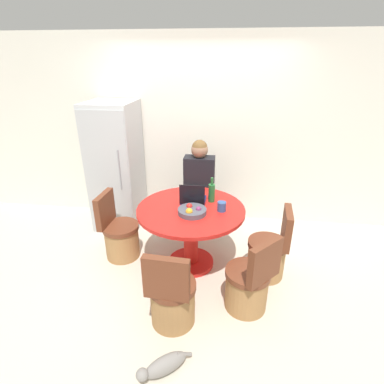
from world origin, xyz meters
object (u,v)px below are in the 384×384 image
refrigerator (116,167)px  cat (164,366)px  chair_left_side (120,236)px  chair_near_camera (172,299)px  chair_right_side (269,254)px  chair_near_right_corner (249,285)px  bottle (212,192)px  laptop (193,198)px  dining_table (191,224)px  fruit_bowl (192,211)px  person_seated (200,182)px

refrigerator → cat: size_ratio=4.42×
chair_left_side → cat: chair_left_side is taller
chair_near_camera → chair_right_side: size_ratio=1.00×
refrigerator → chair_near_right_corner: bearing=-39.4°
chair_left_side → refrigerator: bearing=22.8°
cat → bottle: bearing=-136.5°
refrigerator → laptop: (1.16, -0.71, -0.08)m
dining_table → cat: bearing=-91.3°
dining_table → laptop: bearing=88.4°
refrigerator → chair_near_camera: 2.15m
dining_table → laptop: 0.30m
dining_table → fruit_bowl: bearing=-77.5°
chair_left_side → chair_near_camera: bearing=-135.0°
fruit_bowl → bottle: (0.19, 0.33, 0.08)m
refrigerator → fruit_bowl: 1.55m
chair_right_side → laptop: size_ratio=2.93×
chair_left_side → laptop: 1.04m
chair_near_camera → person_seated: (0.07, 1.70, 0.46)m
chair_near_camera → chair_left_side: (-0.83, 0.94, 0.00)m
chair_near_right_corner → cat: bearing=3.0°
refrigerator → chair_near_camera: bearing=-57.8°
dining_table → chair_near_camera: size_ratio=1.44×
chair_left_side → fruit_bowl: bearing=-97.9°
bottle → chair_near_camera: bearing=-104.1°
cat → refrigerator: bearing=-101.1°
fruit_bowl → chair_near_camera: bearing=-96.6°
chair_near_camera → refrigerator: bearing=-54.0°
chair_near_camera → laptop: laptop is taller
chair_near_camera → fruit_bowl: fruit_bowl is taller
person_seated → fruit_bowl: bearing=91.0°
dining_table → bottle: bearing=43.0°
chair_near_right_corner → fruit_bowl: fruit_bowl is taller
person_seated → chair_right_side: bearing=133.9°
chair_right_side → fruit_bowl: bearing=-81.4°
person_seated → chair_near_right_corner: bearing=113.6°
chair_near_camera → chair_right_side: bearing=-135.8°
chair_left_side → chair_near_right_corner: same height
chair_near_right_corner → bottle: (-0.42, 0.81, 0.59)m
dining_table → chair_right_side: 0.93m
refrigerator → person_seated: bearing=-2.1°
chair_near_camera → fruit_bowl: 0.91m
chair_near_right_corner → refrigerator: bearing=-85.5°
chair_left_side → cat: 1.69m
cat → fruit_bowl: bearing=-130.4°
refrigerator → chair_near_right_corner: (1.80, -1.48, -0.61)m
dining_table → chair_left_side: (-0.88, 0.06, -0.27)m
chair_near_camera → chair_left_side: 1.25m
refrigerator → person_seated: (1.17, -0.04, -0.15)m
cat → laptop: bearing=-129.0°
dining_table → chair_left_side: size_ratio=1.44×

